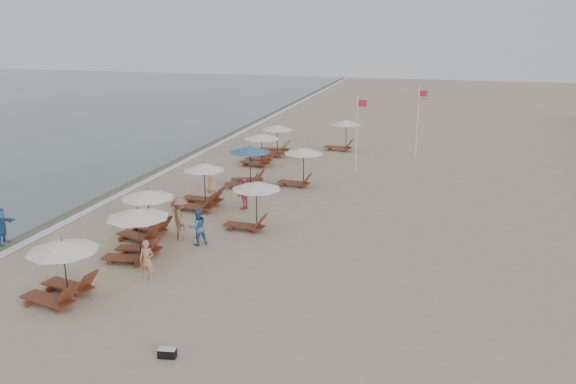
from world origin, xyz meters
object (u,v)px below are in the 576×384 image
(inland_station_1, at_px, (300,161))
(waterline_walker, at_px, (1,226))
(inland_station_0, at_px, (252,199))
(flag_pole_near, at_px, (357,130))
(lounger_station_3, at_px, (199,189))
(duffel_bag, at_px, (167,353))
(lounger_station_4, at_px, (247,165))
(lounger_station_0, at_px, (60,269))
(beachgoer_near, at_px, (147,260))
(lounger_station_2, at_px, (145,213))
(lounger_station_1, at_px, (135,231))
(beachgoer_far_a, at_px, (245,194))
(inland_station_2, at_px, (343,132))
(beachgoer_mid_a, at_px, (198,227))
(beachgoer_mid_b, at_px, (180,218))
(beachgoer_far_b, at_px, (212,179))
(lounger_station_5, at_px, (259,148))
(lounger_station_6, at_px, (273,141))

(inland_station_1, relative_size, waterline_walker, 1.62)
(inland_station_0, distance_m, flag_pole_near, 12.39)
(lounger_station_3, height_order, duffel_bag, lounger_station_3)
(lounger_station_3, distance_m, waterline_walker, 9.06)
(lounger_station_4, xyz_separation_m, inland_station_0, (2.64, -6.78, 0.20))
(lounger_station_4, bearing_deg, lounger_station_0, -94.78)
(beachgoer_near, height_order, duffel_bag, beachgoer_near)
(lounger_station_2, xyz_separation_m, duffel_bag, (5.21, -8.28, -1.01))
(lounger_station_1, xyz_separation_m, beachgoer_far_a, (1.97, 7.15, -0.37))
(inland_station_2, bearing_deg, lounger_station_2, -103.95)
(inland_station_1, bearing_deg, lounger_station_1, -106.34)
(beachgoer_far_a, xyz_separation_m, duffel_bag, (2.43, -13.19, -0.67))
(inland_station_0, distance_m, beachgoer_near, 6.37)
(lounger_station_3, xyz_separation_m, waterline_walker, (-6.00, -6.78, -0.22))
(beachgoer_mid_a, xyz_separation_m, beachgoer_mid_b, (-0.99, 0.40, 0.15))
(beachgoer_far_b, xyz_separation_m, duffel_bag, (5.19, -15.59, -0.61))
(waterline_walker, bearing_deg, lounger_station_5, -27.64)
(beachgoer_far_b, bearing_deg, inland_station_0, -124.60)
(lounger_station_0, relative_size, inland_station_0, 1.02)
(lounger_station_4, height_order, flag_pole_near, flag_pole_near)
(lounger_station_2, xyz_separation_m, lounger_station_3, (0.54, 4.49, -0.13))
(beachgoer_mid_b, xyz_separation_m, flag_pole_near, (5.33, 13.98, 1.63))
(lounger_station_0, xyz_separation_m, duffel_bag, (5.01, -2.24, -0.99))
(waterline_walker, bearing_deg, lounger_station_3, -49.11)
(lounger_station_3, bearing_deg, lounger_station_2, -96.87)
(inland_station_0, distance_m, beachgoer_mid_b, 3.26)
(lounger_station_2, height_order, beachgoer_far_b, lounger_station_2)
(lounger_station_3, xyz_separation_m, inland_station_0, (3.56, -2.28, 0.42))
(lounger_station_2, height_order, lounger_station_3, lounger_station_3)
(beachgoer_near, xyz_separation_m, flag_pole_near, (4.70, 18.05, 1.82))
(lounger_station_0, xyz_separation_m, beachgoer_mid_b, (1.33, 6.30, -0.19))
(lounger_station_1, relative_size, lounger_station_3, 0.98)
(lounger_station_6, distance_m, beachgoer_near, 20.94)
(beachgoer_near, bearing_deg, lounger_station_3, 95.93)
(beachgoer_mid_a, height_order, flag_pole_near, flag_pole_near)
(inland_station_1, xyz_separation_m, beachgoer_far_a, (-1.57, -4.91, -0.63))
(beachgoer_mid_a, xyz_separation_m, duffel_bag, (2.68, -8.14, -0.65))
(inland_station_0, relative_size, flag_pole_near, 0.56)
(lounger_station_0, relative_size, lounger_station_2, 1.03)
(lounger_station_1, relative_size, inland_station_2, 0.95)
(lounger_station_1, bearing_deg, lounger_station_3, 92.35)
(lounger_station_5, distance_m, lounger_station_6, 3.04)
(beachgoer_mid_a, xyz_separation_m, flag_pole_near, (4.34, 14.38, 1.78))
(lounger_station_5, bearing_deg, beachgoer_far_b, -94.03)
(duffel_bag, bearing_deg, inland_station_1, 92.70)
(beachgoer_far_a, distance_m, beachgoer_far_b, 3.67)
(lounger_station_5, relative_size, beachgoer_far_b, 1.75)
(lounger_station_6, relative_size, inland_station_2, 1.02)
(lounger_station_3, distance_m, lounger_station_5, 9.54)
(lounger_station_6, bearing_deg, lounger_station_5, -91.18)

